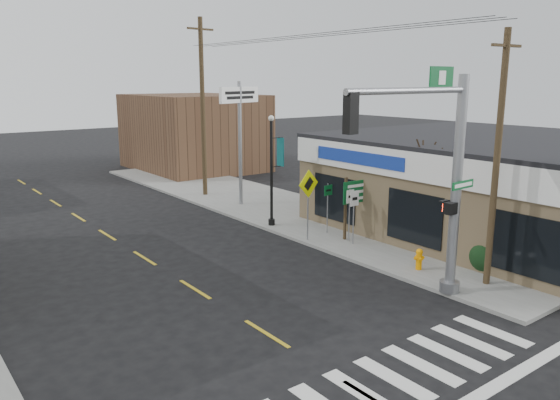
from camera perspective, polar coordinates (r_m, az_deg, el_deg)
sidewalk_right at (r=27.06m, az=2.86°, el=-1.74°), size 6.00×38.00×0.13m
center_line at (r=18.27m, az=-8.89°, el=-9.19°), size 0.12×56.00×0.01m
crosswalk at (r=12.77m, az=8.65°, el=-19.32°), size 11.00×2.20×0.01m
thrift_store at (r=26.37m, az=22.21°, el=1.26°), size 12.00×14.00×4.00m
bldg_distant_right at (r=42.24m, az=-9.00°, el=7.02°), size 8.00×10.00×5.60m
traffic_signal_pole at (r=16.65m, az=16.50°, el=3.48°), size 5.48×0.40×6.94m
guide_sign at (r=23.15m, az=8.02°, el=0.25°), size 1.51×0.13×2.65m
fire_hydrant at (r=19.96m, az=14.33°, el=-5.91°), size 0.24×0.24×0.76m
ped_crossing_sign at (r=22.48m, az=2.97°, el=0.76°), size 1.16×0.08×2.97m
lamp_post at (r=24.70m, az=-0.79°, el=3.97°), size 0.65×0.51×5.03m
dance_center_sign at (r=28.86m, az=-4.24°, el=9.15°), size 3.05×0.19×6.49m
bare_tree at (r=21.59m, az=16.20°, el=5.16°), size 2.55×2.55×5.10m
shrub_front at (r=20.64m, az=20.99°, el=-5.44°), size 1.39×1.39×1.04m
shrub_back at (r=25.27m, az=12.11°, el=-1.86°), size 1.17×1.17×0.88m
utility_pole_near at (r=18.46m, az=21.72°, el=4.06°), size 1.41×0.21×8.10m
utility_pole_far at (r=31.59m, az=-8.08°, el=9.67°), size 1.73×0.26×9.94m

